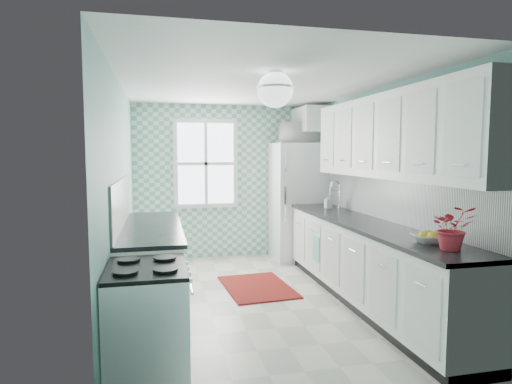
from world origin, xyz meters
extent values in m
cube|color=beige|center=(0.00, 0.00, -0.01)|extent=(3.00, 4.40, 0.02)
cube|color=white|center=(0.00, 0.00, 2.51)|extent=(3.00, 4.40, 0.02)
cube|color=#76B0A6|center=(0.00, 2.21, 1.25)|extent=(3.00, 0.02, 2.50)
cube|color=#76B0A6|center=(0.00, -2.21, 1.25)|extent=(3.00, 0.02, 2.50)
cube|color=#76B0A6|center=(-1.51, 0.00, 1.25)|extent=(0.02, 4.40, 2.50)
cube|color=#76B0A6|center=(1.51, 0.00, 1.25)|extent=(0.02, 4.40, 2.50)
cube|color=#65B596|center=(0.00, 2.19, 1.25)|extent=(3.00, 0.01, 2.50)
cube|color=white|center=(-0.35, 2.17, 1.55)|extent=(1.04, 0.05, 1.44)
cube|color=white|center=(-0.35, 2.15, 1.55)|extent=(0.90, 0.02, 1.30)
cube|color=white|center=(1.49, -0.40, 1.20)|extent=(0.02, 3.60, 0.51)
cube|color=white|center=(-1.49, -0.07, 1.20)|extent=(0.02, 2.15, 0.51)
cube|color=white|center=(1.33, -0.60, 1.90)|extent=(0.33, 3.20, 0.90)
cube|color=white|center=(1.30, 1.83, 2.25)|extent=(0.40, 0.74, 0.40)
cylinder|color=silver|center=(0.00, -0.80, 2.48)|extent=(0.14, 0.14, 0.04)
cylinder|color=silver|center=(0.00, -0.80, 2.41)|extent=(0.02, 0.02, 0.12)
sphere|color=white|center=(0.00, -0.80, 2.32)|extent=(0.34, 0.34, 0.34)
cube|color=white|center=(1.20, -0.40, 0.45)|extent=(0.60, 3.60, 0.90)
cube|color=black|center=(1.19, -0.40, 0.92)|extent=(0.63, 3.60, 0.04)
cube|color=white|center=(-1.20, -0.07, 0.45)|extent=(0.60, 2.15, 0.90)
cube|color=black|center=(-1.19, -0.07, 0.92)|extent=(0.63, 2.15, 0.04)
cube|color=white|center=(1.11, 1.83, 0.94)|extent=(0.82, 0.77, 1.88)
cube|color=silver|center=(1.11, 1.44, 1.37)|extent=(0.80, 0.01, 0.02)
cube|color=silver|center=(0.77, 1.42, 1.60)|extent=(0.03, 0.03, 0.30)
cube|color=silver|center=(0.77, 1.42, 0.94)|extent=(0.03, 0.03, 0.54)
cube|color=white|center=(-1.20, -1.61, 0.45)|extent=(0.58, 0.73, 0.86)
cube|color=black|center=(-1.20, -1.61, 0.88)|extent=(0.58, 0.73, 0.03)
cube|color=black|center=(-0.91, -1.61, 0.50)|extent=(0.01, 0.48, 0.29)
cube|color=silver|center=(1.20, 0.72, 0.92)|extent=(0.43, 0.36, 0.12)
cylinder|color=silver|center=(1.35, 0.72, 1.12)|extent=(0.02, 0.02, 0.30)
torus|color=silver|center=(1.29, 0.72, 1.31)|extent=(0.16, 0.02, 0.16)
cube|color=maroon|center=(0.11, 0.43, 0.01)|extent=(0.88, 1.20, 0.02)
cube|color=#4FA38E|center=(0.89, 0.38, 0.48)|extent=(0.07, 0.22, 0.33)
imported|color=white|center=(1.20, -1.53, 0.98)|extent=(0.35, 0.35, 0.08)
imported|color=#A02017|center=(1.20, -1.83, 1.12)|extent=(0.42, 0.39, 0.37)
imported|color=#93A7B8|center=(1.25, 0.88, 1.04)|extent=(0.09, 0.09, 0.19)
imported|color=silver|center=(1.11, 1.83, 2.05)|extent=(0.62, 0.44, 0.33)
camera|label=1|loc=(-1.10, -4.78, 1.72)|focal=30.00mm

